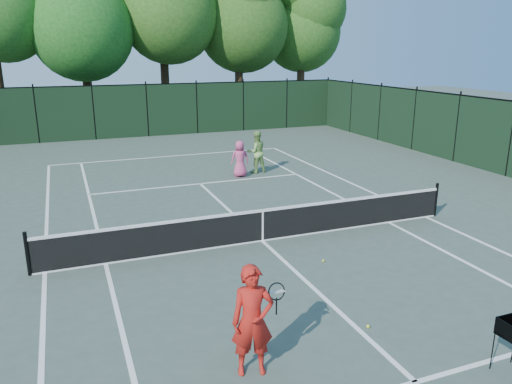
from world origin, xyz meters
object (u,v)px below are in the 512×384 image
object	(u,v)px
player_pink	(240,159)
loose_ball_midcourt	(323,261)
player_green	(256,152)
coach	(253,321)
loose_ball_near_cart	(368,326)

from	to	relation	value
player_pink	loose_ball_midcourt	world-z (taller)	player_pink
player_pink	player_green	size ratio (longest dim) A/B	0.85
coach	loose_ball_near_cart	xyz separation A→B (m)	(2.48, 0.43, -0.89)
coach	player_green	xyz separation A→B (m)	(4.97, 12.52, -0.05)
coach	player_pink	size ratio (longest dim) A/B	1.25
coach	player_pink	xyz separation A→B (m)	(4.10, 12.11, -0.18)
player_pink	loose_ball_near_cart	size ratio (longest dim) A/B	21.85
player_pink	loose_ball_near_cart	xyz separation A→B (m)	(-1.62, -11.68, -0.71)
coach	player_pink	bearing A→B (deg)	84.10
loose_ball_midcourt	player_pink	bearing A→B (deg)	83.83
player_green	coach	bearing A→B (deg)	64.21
player_pink	loose_ball_midcourt	bearing A→B (deg)	93.30
coach	loose_ball_midcourt	xyz separation A→B (m)	(3.16, 3.38, -0.89)
player_green	loose_ball_midcourt	xyz separation A→B (m)	(-1.81, -9.14, -0.85)
player_pink	loose_ball_near_cart	world-z (taller)	player_pink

